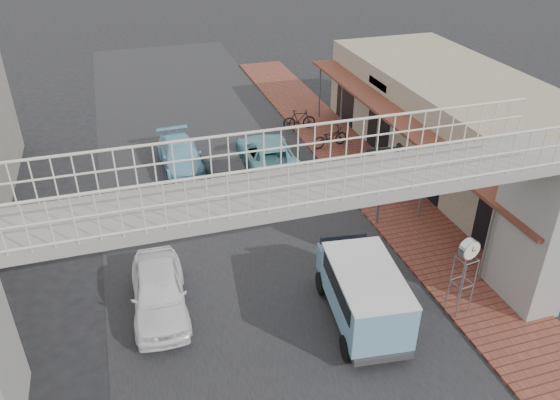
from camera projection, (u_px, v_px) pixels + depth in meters
ground at (255, 266)px, 18.83m from camera, size 120.00×120.00×0.00m
road_strip at (255, 266)px, 18.83m from camera, size 10.00×60.00×0.01m
sidewalk at (386, 195)px, 22.93m from camera, size 3.00×40.00×0.10m
shophouse_row at (472, 131)px, 23.90m from camera, size 7.20×18.00×4.00m
footbridge at (292, 258)px, 13.92m from camera, size 16.40×2.40×6.34m
white_hatchback at (159, 292)px, 16.59m from camera, size 1.81×4.11×1.38m
dark_sedan at (227, 176)px, 23.16m from camera, size 1.62×4.05×1.31m
angkot_curb at (268, 154)px, 24.86m from camera, size 2.45×5.05×1.38m
angkot_far at (181, 155)px, 24.92m from camera, size 1.94×4.42×1.26m
angkot_van at (363, 288)px, 15.82m from camera, size 2.30×4.29×2.01m
motorcycle_near at (330, 137)px, 26.77m from camera, size 2.00×1.00×1.01m
motorcycle_far at (299, 119)px, 28.70m from camera, size 1.78×0.70×1.04m
street_clock at (468, 253)px, 15.63m from camera, size 0.67×0.58×2.63m
arrow_sign at (405, 160)px, 19.79m from camera, size 1.96×1.28×3.26m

